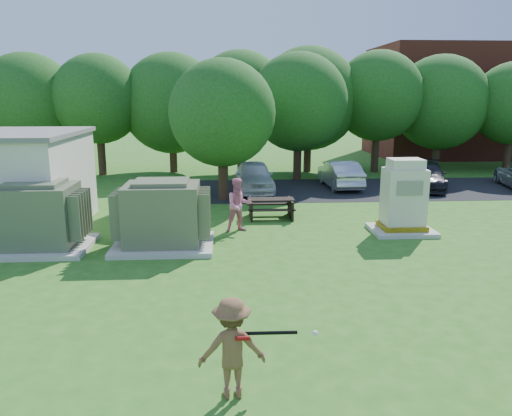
{
  "coord_description": "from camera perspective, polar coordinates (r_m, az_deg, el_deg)",
  "views": [
    {
      "loc": [
        -0.86,
        -10.27,
        4.58
      ],
      "look_at": [
        0.0,
        4.0,
        1.3
      ],
      "focal_mm": 35.0,
      "sensor_mm": 36.0,
      "label": 1
    }
  ],
  "objects": [
    {
      "name": "ground",
      "position": [
        11.27,
        1.24,
        -11.04
      ],
      "size": [
        120.0,
        120.0,
        0.0
      ],
      "primitive_type": "plane",
      "color": "#2D6619",
      "rests_on": "ground"
    },
    {
      "name": "brick_building",
      "position": [
        41.77,
        23.87,
        11.05
      ],
      "size": [
        15.0,
        8.0,
        8.0
      ],
      "primitive_type": "cube",
      "color": "maroon",
      "rests_on": "ground"
    },
    {
      "name": "parking_strip",
      "position": [
        25.45,
        14.62,
        2.14
      ],
      "size": [
        20.0,
        6.0,
        0.01
      ],
      "primitive_type": "cube",
      "color": "#232326",
      "rests_on": "ground"
    },
    {
      "name": "transformer_left",
      "position": [
        16.21,
        -23.71,
        -1.05
      ],
      "size": [
        3.0,
        2.4,
        2.07
      ],
      "color": "beige",
      "rests_on": "ground"
    },
    {
      "name": "transformer_right",
      "position": [
        15.32,
        -10.62,
        -0.93
      ],
      "size": [
        3.0,
        2.4,
        2.07
      ],
      "color": "beige",
      "rests_on": "ground"
    },
    {
      "name": "generator_cabinet",
      "position": [
        17.37,
        16.49,
        0.8
      ],
      "size": [
        2.05,
        1.68,
        2.5
      ],
      "color": "beige",
      "rests_on": "ground"
    },
    {
      "name": "picnic_table",
      "position": [
        18.76,
        1.71,
        0.24
      ],
      "size": [
        1.73,
        1.3,
        0.74
      ],
      "color": "black",
      "rests_on": "ground"
    },
    {
      "name": "batter",
      "position": [
        7.88,
        -2.77,
        -15.7
      ],
      "size": [
        1.08,
        0.68,
        1.61
      ],
      "primitive_type": "imported",
      "rotation": [
        0.0,
        0.0,
        3.23
      ],
      "color": "brown",
      "rests_on": "ground"
    },
    {
      "name": "person_at_picnic",
      "position": [
        16.83,
        -1.99,
        0.34
      ],
      "size": [
        1.05,
        0.91,
        1.83
      ],
      "primitive_type": "imported",
      "rotation": [
        0.0,
        0.0,
        0.27
      ],
      "color": "pink",
      "rests_on": "ground"
    },
    {
      "name": "car_white",
      "position": [
        23.87,
        -0.2,
        3.64
      ],
      "size": [
        1.82,
        4.31,
        1.46
      ],
      "primitive_type": "imported",
      "rotation": [
        0.0,
        0.0,
        0.02
      ],
      "color": "white",
      "rests_on": "ground"
    },
    {
      "name": "car_silver_a",
      "position": [
        25.31,
        9.59,
        3.84
      ],
      "size": [
        1.61,
        4.1,
        1.33
      ],
      "primitive_type": "imported",
      "rotation": [
        0.0,
        0.0,
        3.19
      ],
      "color": "silver",
      "rests_on": "ground"
    },
    {
      "name": "car_dark",
      "position": [
        26.02,
        18.9,
        3.49
      ],
      "size": [
        3.07,
        4.67,
        1.26
      ],
      "primitive_type": "imported",
      "rotation": [
        0.0,
        0.0,
        -0.33
      ],
      "color": "black",
      "rests_on": "ground"
    },
    {
      "name": "batting_equipment",
      "position": [
        7.71,
        1.78,
        -14.21
      ],
      "size": [
        1.23,
        0.23,
        0.13
      ],
      "color": "black",
      "rests_on": "ground"
    },
    {
      "name": "tree_row",
      "position": [
        28.89,
        1.77,
        12.07
      ],
      "size": [
        41.3,
        13.3,
        7.3
      ],
      "color": "#47301E",
      "rests_on": "ground"
    }
  ]
}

